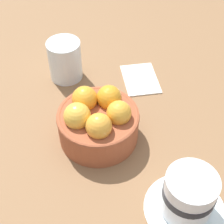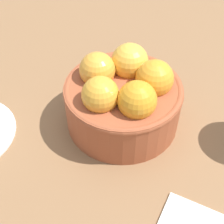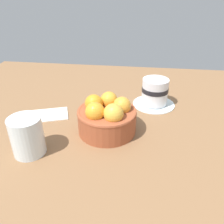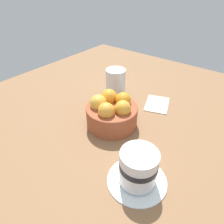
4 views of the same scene
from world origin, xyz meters
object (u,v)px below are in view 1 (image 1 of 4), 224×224
(water_glass, at_px, (65,60))
(folded_napkin, at_px, (140,79))
(terracotta_bowl, at_px, (98,121))
(coffee_cup, at_px, (188,196))

(water_glass, xyz_separation_m, folded_napkin, (0.02, -0.17, -0.04))
(terracotta_bowl, distance_m, folded_napkin, 0.20)
(water_glass, bearing_deg, coffee_cup, -136.04)
(terracotta_bowl, xyz_separation_m, coffee_cup, (-0.13, -0.17, -0.00))
(coffee_cup, distance_m, folded_napkin, 0.33)
(terracotta_bowl, bearing_deg, folded_napkin, -17.88)
(coffee_cup, height_order, folded_napkin, coffee_cup)
(coffee_cup, height_order, water_glass, water_glass)
(terracotta_bowl, height_order, water_glass, terracotta_bowl)
(coffee_cup, bearing_deg, terracotta_bowl, 53.39)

